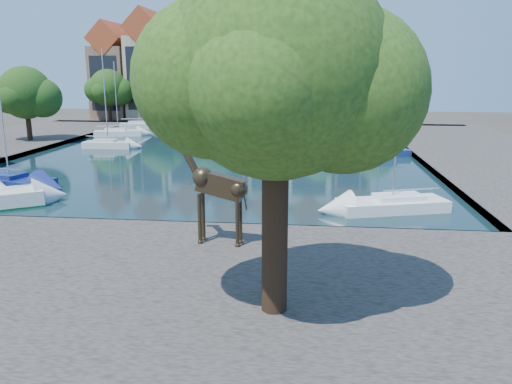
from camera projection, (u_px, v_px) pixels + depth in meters
The scene contains 29 objects.
ground at pixel (140, 229), 25.36m from camera, with size 160.00×160.00×0.00m, color #38332B.
water_basin at pixel (222, 153), 48.54m from camera, with size 38.00×50.00×0.08m, color black.
near_quay at pixel (77, 280), 18.54m from camera, with size 50.00×14.00×0.50m, color #514C46.
far_quay at pixel (257, 120), 79.40m from camera, with size 60.00×16.00×0.50m, color #514C46.
right_quay at pixel (490, 156), 45.86m from camera, with size 14.00×52.00×0.50m, color #514C46.
plane_tree at pixel (280, 76), 14.05m from camera, with size 8.32×6.40×10.62m.
townhouse_west_end at pixel (115, 74), 80.14m from camera, with size 5.44×9.18×14.93m.
townhouse_west_mid at pixel (151, 69), 79.30m from camera, with size 5.94×9.18×16.79m.
townhouse_west_inner at pixel (191, 74), 78.82m from camera, with size 6.43×9.18×15.15m.
townhouse_center at pixel (232, 68), 77.90m from camera, with size 5.44×9.18×16.93m.
townhouse_east_inner at pixel (270, 72), 77.42m from camera, with size 5.94×9.18×15.79m.
townhouse_east_mid at pixel (312, 69), 76.65m from camera, with size 6.43×9.18×16.65m.
townhouse_east_end at pixel (354, 76), 76.20m from camera, with size 5.44×9.18×14.43m.
far_tree_far_west at pixel (109, 89), 75.23m from camera, with size 7.28×5.60×7.68m.
far_tree_west at pixel (161, 90), 74.41m from camera, with size 6.76×5.20×7.36m.
far_tree_mid_west at pixel (213, 89), 73.52m from camera, with size 7.80×6.00×8.00m.
far_tree_mid_east at pixel (267, 90), 72.71m from camera, with size 7.02×5.40×7.52m.
far_tree_east at pixel (323, 90), 71.85m from camera, with size 7.54×5.80×7.84m.
far_tree_far_east at pixel (379, 91), 71.04m from camera, with size 6.76×5.20×7.36m.
side_tree_left_far at pixel (26, 95), 53.44m from camera, with size 7.28×5.60×7.88m.
giraffe_statue at pixel (214, 184), 21.24m from camera, with size 3.74×0.89×5.34m.
sailboat_left_b at pixel (9, 179), 34.25m from camera, with size 6.86×3.99×9.94m.
sailboat_left_c at pixel (108, 143), 51.57m from camera, with size 5.04×1.77×10.02m.
sailboat_left_d at pixel (118, 132), 61.27m from camera, with size 5.94×3.42×8.91m.
sailboat_left_e at pixel (140, 124), 68.86m from camera, with size 5.52×3.04×11.00m.
sailboat_right_a at pixel (392, 202), 28.30m from camera, with size 6.50×3.83×10.01m.
sailboat_right_b at pixel (380, 151), 46.64m from camera, with size 5.79×3.27×10.21m.
sailboat_right_c at pixel (372, 142), 52.19m from camera, with size 6.11×3.66×7.78m.
sailboat_right_d at pixel (363, 130), 62.16m from camera, with size 5.60×3.83×8.74m.
Camera 1 is at (8.50, -23.42, 7.81)m, focal length 35.00 mm.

